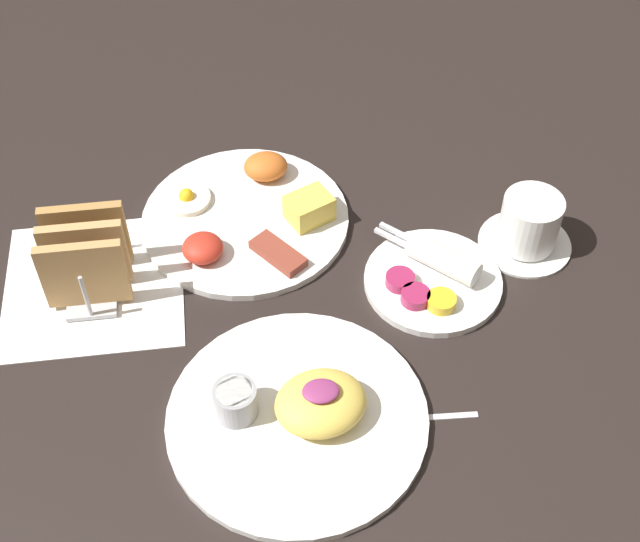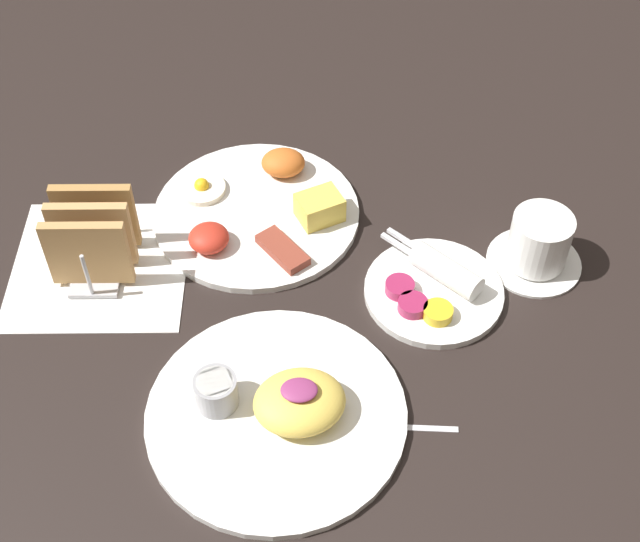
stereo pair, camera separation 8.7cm
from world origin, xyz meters
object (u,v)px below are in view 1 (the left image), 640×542
plate_condiments (433,278)px  toast_rack (86,258)px  plate_foreground (299,413)px  plate_breakfast (248,215)px  coffee_cup (529,225)px

plate_condiments → toast_rack: (-0.42, 0.05, 0.04)m
plate_condiments → plate_foreground: (-0.19, -0.18, 0.00)m
plate_breakfast → toast_rack: 0.22m
coffee_cup → plate_breakfast: bearing=165.8°
coffee_cup → toast_rack: bearing=179.8°
plate_condiments → toast_rack: toast_rack is taller
plate_foreground → plate_condiments: bearing=43.0°
plate_condiments → coffee_cup: size_ratio=1.45×
plate_breakfast → plate_foreground: size_ratio=0.95×
plate_condiments → plate_breakfast: bearing=147.7°
plate_condiments → toast_rack: size_ratio=1.50×
toast_rack → coffee_cup: (0.55, -0.00, -0.02)m
plate_foreground → toast_rack: (-0.23, 0.23, 0.04)m
toast_rack → plate_condiments: bearing=-7.0°
plate_foreground → toast_rack: toast_rack is taller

